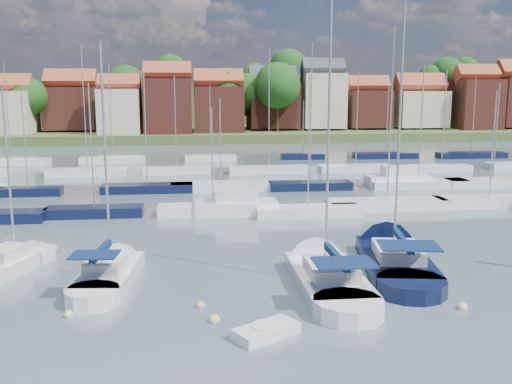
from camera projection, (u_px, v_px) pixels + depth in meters
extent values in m
plane|color=#3F4F56|center=(267.00, 178.00, 68.64)|extent=(260.00, 260.00, 0.00)
cube|color=white|center=(109.00, 278.00, 31.35)|extent=(3.42, 6.80, 1.20)
cone|color=white|center=(125.00, 257.00, 35.38)|extent=(3.05, 3.46, 2.73)
cylinder|color=white|center=(93.00, 300.00, 28.13)|extent=(3.00, 3.00, 1.20)
cube|color=silver|center=(106.00, 264.00, 30.73)|extent=(2.19, 2.92, 0.70)
cylinder|color=#B2B2B7|center=(105.00, 157.00, 30.61)|extent=(0.14, 0.14, 12.12)
cylinder|color=#B2B2B7|center=(101.00, 254.00, 29.69)|extent=(0.49, 3.63, 0.10)
cube|color=#0E2148|center=(101.00, 251.00, 29.66)|extent=(0.67, 3.47, 0.35)
cube|color=#0E2148|center=(94.00, 255.00, 28.47)|extent=(2.48, 1.88, 0.08)
cube|color=white|center=(328.00, 282.00, 30.69)|extent=(3.44, 8.18, 1.20)
cone|color=white|center=(309.00, 255.00, 35.68)|extent=(3.42, 3.99, 3.40)
cylinder|color=white|center=(348.00, 311.00, 26.69)|extent=(3.42, 3.42, 1.20)
cube|color=silver|center=(331.00, 269.00, 29.97)|extent=(2.40, 3.41, 0.70)
cylinder|color=#B2B2B7|center=(329.00, 130.00, 29.79)|extent=(0.14, 0.14, 15.13)
cylinder|color=#B2B2B7|center=(336.00, 260.00, 28.70)|extent=(0.12, 4.54, 0.10)
cube|color=#0E2148|center=(336.00, 257.00, 28.68)|extent=(0.32, 4.31, 0.35)
cube|color=#0E2148|center=(344.00, 263.00, 27.21)|extent=(2.90, 2.05, 0.08)
cube|color=black|center=(395.00, 264.00, 33.88)|extent=(5.10, 9.28, 1.20)
cone|color=black|center=(381.00, 240.00, 39.28)|extent=(4.33, 4.83, 3.66)
cylinder|color=black|center=(411.00, 290.00, 29.56)|extent=(4.23, 4.23, 1.20)
cube|color=silver|center=(398.00, 252.00, 33.11)|extent=(3.15, 4.04, 0.70)
cylinder|color=#B2B2B7|center=(400.00, 113.00, 32.89)|extent=(0.14, 0.14, 16.64)
cylinder|color=#B2B2B7|center=(403.00, 243.00, 31.76)|extent=(0.93, 4.83, 0.10)
cube|color=#0E2148|center=(403.00, 241.00, 31.73)|extent=(1.08, 4.62, 0.35)
cube|color=#0E2148|center=(409.00, 246.00, 30.15)|extent=(3.44, 2.69, 0.08)
cube|color=white|center=(11.00, 267.00, 33.42)|extent=(4.13, 5.83, 1.20)
cone|color=white|center=(47.00, 251.00, 36.61)|extent=(3.07, 3.28, 2.24)
cube|color=silver|center=(6.00, 253.00, 32.90)|extent=(2.31, 2.67, 0.70)
cylinder|color=#B2B2B7|center=(9.00, 174.00, 32.81)|extent=(0.14, 0.14, 9.68)
cube|color=white|center=(266.00, 332.00, 24.53)|extent=(3.14, 2.62, 0.56)
cylinder|color=white|center=(266.00, 329.00, 24.50)|extent=(1.33, 1.33, 0.36)
sphere|color=beige|center=(69.00, 317.00, 26.66)|extent=(0.44, 0.44, 0.44)
sphere|color=beige|center=(214.00, 322.00, 26.12)|extent=(0.52, 0.52, 0.52)
sphere|color=beige|center=(201.00, 307.00, 27.88)|extent=(0.44, 0.44, 0.44)
sphere|color=beige|center=(462.00, 309.00, 27.65)|extent=(0.50, 0.50, 0.50)
sphere|color=#D85914|center=(403.00, 252.00, 37.25)|extent=(0.46, 0.46, 0.46)
sphere|color=#D85914|center=(78.00, 309.00, 27.59)|extent=(0.44, 0.44, 0.44)
sphere|color=beige|center=(412.00, 279.00, 32.08)|extent=(0.55, 0.55, 0.55)
cube|color=black|center=(95.00, 212.00, 47.63)|extent=(8.01, 2.24, 1.00)
cylinder|color=#B2B2B7|center=(91.00, 146.00, 46.64)|extent=(0.12, 0.12, 10.16)
cube|color=white|center=(213.00, 210.00, 48.41)|extent=(9.22, 2.58, 1.00)
cylinder|color=#B2B2B7|center=(212.00, 157.00, 47.59)|extent=(0.12, 0.12, 8.18)
cube|color=white|center=(308.00, 212.00, 47.74)|extent=(8.78, 2.46, 1.00)
cylinder|color=#B2B2B7|center=(309.00, 140.00, 46.67)|extent=(0.12, 0.12, 11.06)
cube|color=white|center=(387.00, 205.00, 50.61)|extent=(10.79, 3.02, 1.00)
cylinder|color=#B2B2B7|center=(391.00, 115.00, 49.20)|extent=(0.12, 0.12, 14.87)
cube|color=white|center=(489.00, 202.00, 52.06)|extent=(10.13, 2.84, 1.00)
cylinder|color=#B2B2B7|center=(493.00, 144.00, 51.12)|extent=(0.12, 0.12, 9.59)
cube|color=white|center=(236.00, 209.00, 48.41)|extent=(7.00, 2.60, 1.40)
cube|color=white|center=(236.00, 196.00, 48.21)|extent=(3.50, 2.20, 1.30)
cube|color=black|center=(28.00, 192.00, 56.93)|extent=(6.54, 1.83, 1.00)
cylinder|color=#B2B2B7|center=(25.00, 140.00, 56.00)|extent=(0.12, 0.12, 9.37)
cube|color=black|center=(147.00, 189.00, 58.88)|extent=(9.30, 2.60, 1.00)
cylinder|color=#B2B2B7|center=(145.00, 128.00, 57.77)|extent=(0.12, 0.12, 11.48)
cube|color=white|center=(221.00, 187.00, 60.10)|extent=(10.40, 2.91, 1.00)
cylinder|color=#B2B2B7|center=(220.00, 141.00, 59.23)|extent=(0.12, 0.12, 8.77)
cube|color=black|center=(310.00, 186.00, 60.45)|extent=(8.80, 2.46, 1.00)
cylinder|color=#B2B2B7|center=(311.00, 114.00, 59.09)|extent=(0.12, 0.12, 14.33)
cube|color=white|center=(418.00, 184.00, 61.68)|extent=(10.73, 3.00, 1.00)
cylinder|color=#B2B2B7|center=(421.00, 123.00, 60.51)|extent=(0.12, 0.12, 12.14)
cube|color=white|center=(493.00, 183.00, 62.44)|extent=(10.48, 2.93, 1.00)
cylinder|color=#B2B2B7|center=(496.00, 132.00, 61.44)|extent=(0.12, 0.12, 10.28)
cube|color=white|center=(398.00, 182.00, 62.25)|extent=(7.00, 2.60, 1.40)
cube|color=white|center=(399.00, 172.00, 62.06)|extent=(3.50, 2.20, 1.30)
cube|color=white|center=(88.00, 173.00, 70.25)|extent=(9.71, 2.72, 1.00)
cylinder|color=#B2B2B7|center=(84.00, 108.00, 68.83)|extent=(0.12, 0.12, 14.88)
cube|color=white|center=(177.00, 171.00, 71.77)|extent=(8.49, 2.38, 1.00)
cylinder|color=#B2B2B7|center=(175.00, 122.00, 70.67)|extent=(0.12, 0.12, 11.31)
cube|color=white|center=(269.00, 170.00, 72.36)|extent=(10.16, 2.85, 1.00)
cylinder|color=#B2B2B7|center=(269.00, 108.00, 70.98)|extent=(0.12, 0.12, 14.59)
cube|color=white|center=(356.00, 169.00, 73.76)|extent=(9.53, 2.67, 1.00)
cylinder|color=#B2B2B7|center=(357.00, 119.00, 72.61)|extent=(0.12, 0.12, 11.91)
cube|color=white|center=(441.00, 169.00, 73.64)|extent=(7.62, 2.13, 1.00)
cylinder|color=#B2B2B7|center=(444.00, 118.00, 72.47)|extent=(0.12, 0.12, 12.13)
cube|color=white|center=(11.00, 162.00, 80.06)|extent=(10.37, 2.90, 1.00)
cylinder|color=#B2B2B7|center=(7.00, 112.00, 78.79)|extent=(0.12, 0.12, 13.20)
cube|color=white|center=(113.00, 160.00, 82.48)|extent=(9.24, 2.59, 1.00)
cylinder|color=#B2B2B7|center=(111.00, 111.00, 81.22)|extent=(0.12, 0.12, 13.17)
cube|color=white|center=(211.00, 158.00, 84.81)|extent=(7.57, 2.12, 1.00)
cylinder|color=#B2B2B7|center=(210.00, 120.00, 83.81)|extent=(0.12, 0.12, 10.24)
cube|color=black|center=(303.00, 157.00, 86.55)|extent=(6.58, 1.84, 1.00)
cylinder|color=#B2B2B7|center=(303.00, 127.00, 85.75)|extent=(0.12, 0.12, 8.01)
cube|color=black|center=(386.00, 156.00, 87.96)|extent=(9.92, 2.78, 1.00)
cylinder|color=#B2B2B7|center=(387.00, 117.00, 86.90)|extent=(0.12, 0.12, 10.92)
cube|color=black|center=(471.00, 156.00, 88.45)|extent=(10.55, 2.95, 1.00)
cylinder|color=#B2B2B7|center=(474.00, 115.00, 87.34)|extent=(0.12, 0.12, 11.51)
cube|color=#4A5A2D|center=(226.00, 130.00, 143.86)|extent=(200.00, 70.00, 3.00)
cube|color=#4A5A2D|center=(221.00, 108.00, 167.46)|extent=(200.00, 60.00, 14.00)
cube|color=beige|center=(9.00, 113.00, 113.56)|extent=(9.35, 10.04, 8.56)
cube|color=#98452C|center=(7.00, 85.00, 112.59)|extent=(9.54, 4.63, 4.63)
cube|color=brown|center=(72.00, 108.00, 120.17)|extent=(10.37, 9.97, 8.73)
cube|color=#98452C|center=(71.00, 81.00, 119.17)|extent=(10.57, 5.13, 5.13)
cube|color=beige|center=(120.00, 112.00, 112.90)|extent=(8.09, 8.80, 8.96)
cube|color=#98452C|center=(119.00, 84.00, 111.93)|extent=(8.25, 4.00, 4.00)
cube|color=brown|center=(168.00, 106.00, 114.69)|extent=(9.36, 10.17, 10.97)
cube|color=#98452C|center=(167.00, 73.00, 113.51)|extent=(9.54, 4.63, 4.63)
cube|color=brown|center=(219.00, 110.00, 117.67)|extent=(9.90, 8.56, 9.42)
cube|color=#98452C|center=(219.00, 81.00, 116.61)|extent=(10.10, 4.90, 4.90)
cube|color=brown|center=(273.00, 106.00, 123.81)|extent=(10.59, 8.93, 9.49)
cube|color=#383A42|center=(274.00, 77.00, 122.73)|extent=(10.80, 5.24, 5.24)
cube|color=beige|center=(322.00, 101.00, 123.98)|extent=(9.01, 8.61, 11.65)
cube|color=#383A42|center=(323.00, 68.00, 122.75)|extent=(9.19, 4.46, 4.46)
cube|color=brown|center=(367.00, 109.00, 126.66)|extent=(9.10, 9.34, 8.00)
cube|color=#98452C|center=(368.00, 85.00, 125.75)|extent=(9.28, 4.50, 4.50)
cube|color=beige|center=(419.00, 109.00, 127.60)|extent=(10.86, 9.59, 7.88)
cube|color=#98452C|center=(420.00, 85.00, 126.67)|extent=(11.07, 5.37, 5.37)
cube|color=brown|center=(475.00, 105.00, 126.15)|extent=(9.18, 9.96, 10.97)
cube|color=#98452C|center=(477.00, 74.00, 124.98)|extent=(9.36, 4.54, 4.54)
cylinder|color=#382619|center=(445.00, 97.00, 147.35)|extent=(0.50, 0.50, 4.47)
sphere|color=#25551A|center=(447.00, 73.00, 146.27)|extent=(8.18, 8.18, 8.18)
cylinder|color=#382619|center=(248.00, 121.00, 123.03)|extent=(0.50, 0.50, 4.46)
sphere|color=#25551A|center=(248.00, 92.00, 121.95)|extent=(8.15, 8.15, 8.15)
cylinder|color=#382619|center=(288.00, 97.00, 140.86)|extent=(0.50, 0.50, 5.15)
sphere|color=#25551A|center=(288.00, 68.00, 139.61)|extent=(9.41, 9.41, 9.41)
cylinder|color=#382619|center=(171.00, 97.00, 140.17)|extent=(0.50, 0.50, 4.56)
sphere|color=#25551A|center=(170.00, 71.00, 139.07)|extent=(8.34, 8.34, 8.34)
cylinder|color=#382619|center=(127.00, 117.00, 129.06)|extent=(0.50, 0.50, 5.15)
sphere|color=#25551A|center=(126.00, 86.00, 127.82)|extent=(9.42, 9.42, 9.42)
cylinder|color=#382619|center=(58.00, 106.00, 128.89)|extent=(0.50, 0.50, 3.42)
sphere|color=#25551A|center=(57.00, 85.00, 128.06)|extent=(6.26, 6.26, 6.26)
cylinder|color=#382619|center=(288.00, 120.00, 132.83)|extent=(0.50, 0.50, 3.77)
sphere|color=#25551A|center=(288.00, 97.00, 131.92)|extent=(6.89, 6.89, 6.89)
cylinder|color=#382619|center=(277.00, 120.00, 118.71)|extent=(0.50, 0.50, 5.21)
sphere|color=#25551A|center=(277.00, 85.00, 117.45)|extent=(9.53, 9.53, 9.53)
cylinder|color=#382619|center=(490.00, 121.00, 135.32)|extent=(0.50, 0.50, 2.97)
sphere|color=#25551A|center=(492.00, 104.00, 134.60)|extent=(5.44, 5.44, 5.44)
cylinder|color=#382619|center=(227.00, 120.00, 120.34)|extent=(0.50, 0.50, 4.84)
sphere|color=#25551A|center=(227.00, 89.00, 119.17)|extent=(8.85, 8.85, 8.85)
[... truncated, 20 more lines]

